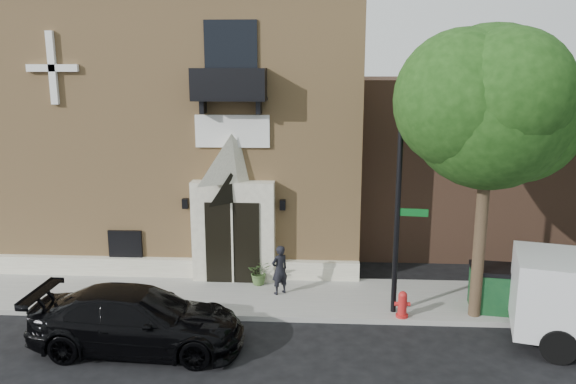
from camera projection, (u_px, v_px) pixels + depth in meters
name	position (u px, v px, depth m)	size (l,w,h in m)	color
ground	(256.00, 321.00, 15.40)	(120.00, 120.00, 0.00)	black
sidewalk	(295.00, 298.00, 16.79)	(42.00, 3.00, 0.15)	gray
church	(202.00, 123.00, 22.30)	(12.20, 11.01, 9.30)	tan
neighbour_building	(573.00, 158.00, 22.80)	(18.00, 8.00, 6.40)	brown
street_tree_left	(492.00, 106.00, 14.12)	(4.97, 4.38, 7.77)	#38281C
black_sedan	(138.00, 320.00, 13.79)	(2.12, 5.22, 1.52)	black
street_sign	(398.00, 214.00, 15.10)	(0.88, 0.92, 5.57)	black
fire_hydrant	(402.00, 304.00, 15.26)	(0.42, 0.34, 0.74)	red
dumpster	(505.00, 289.00, 15.66)	(2.02, 1.32, 1.24)	#0E361B
planter	(260.00, 272.00, 17.57)	(0.72, 0.63, 0.80)	#466331
pedestrian_near	(280.00, 270.00, 16.76)	(0.55, 0.36, 1.51)	black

